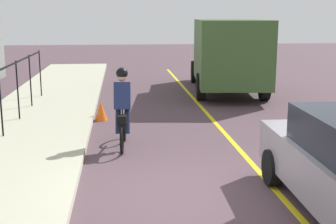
% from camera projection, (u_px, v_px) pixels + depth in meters
% --- Properties ---
extents(ground_plane, '(80.00, 80.00, 0.00)m').
position_uv_depth(ground_plane, '(184.00, 197.00, 7.57)').
color(ground_plane, '#4E3A41').
extents(lane_line_centre, '(36.00, 0.12, 0.01)m').
position_uv_depth(lane_line_centre, '(278.00, 193.00, 7.74)').
color(lane_line_centre, yellow).
rests_on(lane_line_centre, ground).
extents(cyclist_lead, '(1.71, 0.38, 1.83)m').
position_uv_depth(cyclist_lead, '(123.00, 109.00, 10.16)').
color(cyclist_lead, black).
rests_on(cyclist_lead, ground).
extents(box_truck_background, '(6.92, 3.13, 2.78)m').
position_uv_depth(box_truck_background, '(227.00, 52.00, 17.66)').
color(box_truck_background, '#3A592A').
rests_on(box_truck_background, ground).
extents(traffic_cone_near, '(0.36, 0.36, 0.55)m').
position_uv_depth(traffic_cone_near, '(101.00, 111.00, 13.01)').
color(traffic_cone_near, orange).
rests_on(traffic_cone_near, ground).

